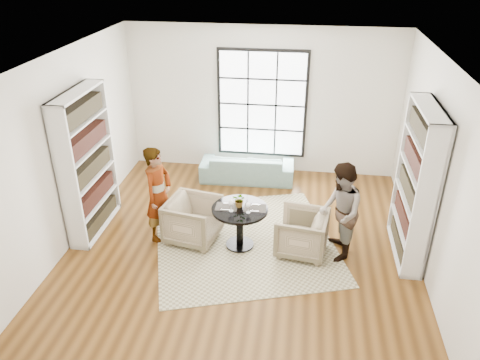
% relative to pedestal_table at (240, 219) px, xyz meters
% --- Properties ---
extents(ground, '(6.00, 6.00, 0.00)m').
position_rel_pedestal_table_xyz_m(ground, '(0.04, -0.09, -0.51)').
color(ground, brown).
extents(room_shell, '(6.00, 6.01, 6.00)m').
position_rel_pedestal_table_xyz_m(room_shell, '(0.04, 0.46, 0.74)').
color(room_shell, silver).
rests_on(room_shell, ground).
extents(rug, '(3.55, 3.55, 0.01)m').
position_rel_pedestal_table_xyz_m(rug, '(0.06, 0.12, -0.51)').
color(rug, tan).
rests_on(rug, ground).
extents(pedestal_table, '(0.88, 0.88, 0.71)m').
position_rel_pedestal_table_xyz_m(pedestal_table, '(0.00, 0.00, 0.00)').
color(pedestal_table, black).
rests_on(pedestal_table, ground).
extents(sofa, '(1.91, 0.80, 0.55)m').
position_rel_pedestal_table_xyz_m(sofa, '(-0.19, 2.36, -0.24)').
color(sofa, '#779F96').
rests_on(sofa, ground).
extents(armchair_left, '(0.94, 0.93, 0.74)m').
position_rel_pedestal_table_xyz_m(armchair_left, '(-0.77, 0.08, -0.15)').
color(armchair_left, tan).
rests_on(armchair_left, ground).
extents(armchair_right, '(0.87, 0.85, 0.70)m').
position_rel_pedestal_table_xyz_m(armchair_right, '(0.98, -0.02, -0.16)').
color(armchair_right, tan).
rests_on(armchair_right, ground).
extents(person_left, '(0.54, 0.67, 1.61)m').
position_rel_pedestal_table_xyz_m(person_left, '(-1.32, 0.08, 0.29)').
color(person_left, gray).
rests_on(person_left, ground).
extents(person_right, '(0.65, 0.80, 1.56)m').
position_rel_pedestal_table_xyz_m(person_right, '(1.53, -0.02, 0.27)').
color(person_right, gray).
rests_on(person_right, ground).
extents(placemat_left, '(0.35, 0.27, 0.01)m').
position_rel_pedestal_table_xyz_m(placemat_left, '(-0.21, 0.01, 0.20)').
color(placemat_left, black).
rests_on(placemat_left, pedestal_table).
extents(placemat_right, '(0.35, 0.27, 0.01)m').
position_rel_pedestal_table_xyz_m(placemat_right, '(0.24, 0.03, 0.20)').
color(placemat_right, black).
rests_on(placemat_right, pedestal_table).
extents(cutlery_left, '(0.15, 0.22, 0.01)m').
position_rel_pedestal_table_xyz_m(cutlery_left, '(-0.21, 0.01, 0.20)').
color(cutlery_left, silver).
rests_on(cutlery_left, placemat_left).
extents(cutlery_right, '(0.15, 0.22, 0.01)m').
position_rel_pedestal_table_xyz_m(cutlery_right, '(0.24, 0.03, 0.20)').
color(cutlery_right, silver).
rests_on(cutlery_right, placemat_right).
extents(wine_glass_left, '(0.09, 0.09, 0.19)m').
position_rel_pedestal_table_xyz_m(wine_glass_left, '(-0.12, -0.10, 0.33)').
color(wine_glass_left, silver).
rests_on(wine_glass_left, pedestal_table).
extents(wine_glass_right, '(0.08, 0.08, 0.18)m').
position_rel_pedestal_table_xyz_m(wine_glass_right, '(0.15, -0.11, 0.32)').
color(wine_glass_right, silver).
rests_on(wine_glass_right, pedestal_table).
extents(flower_centerpiece, '(0.25, 0.23, 0.23)m').
position_rel_pedestal_table_xyz_m(flower_centerpiece, '(-0.01, 0.05, 0.31)').
color(flower_centerpiece, gray).
rests_on(flower_centerpiece, pedestal_table).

